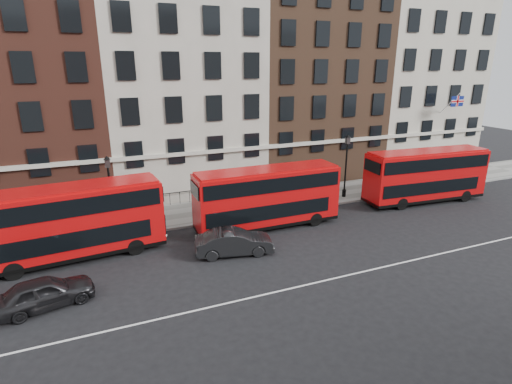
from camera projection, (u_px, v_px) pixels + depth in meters
name	position (u px, v px, depth m)	size (l,w,h in m)	color
ground	(259.00, 274.00, 21.87)	(120.00, 120.00, 0.00)	black
pavement	(207.00, 211.00, 31.07)	(80.00, 5.00, 0.15)	slate
kerb	(216.00, 222.00, 28.87)	(80.00, 0.30, 0.16)	gray
road_centre_line	(275.00, 292.00, 20.11)	(70.00, 0.12, 0.01)	white
building_terrace	(175.00, 73.00, 34.32)	(64.00, 11.95, 22.00)	#B4AD9B
bus_b	(68.00, 222.00, 22.83)	(10.68, 3.41, 4.41)	red
bus_c	(267.00, 196.00, 27.43)	(10.14, 2.48, 4.26)	red
bus_d	(425.00, 175.00, 32.61)	(10.52, 3.27, 4.35)	red
car_rear	(45.00, 293.00, 18.73)	(1.76, 4.37, 1.49)	#242427
car_front	(234.00, 242.00, 23.93)	(1.63, 4.68, 1.54)	black
lamp_post_left	(111.00, 192.00, 25.79)	(0.44, 0.44, 5.33)	black
lamp_post_right	(346.00, 163.00, 33.24)	(0.44, 0.44, 5.33)	black
traffic_light	(470.00, 157.00, 38.05)	(0.25, 0.45, 3.27)	black
iron_railings	(199.00, 195.00, 32.83)	(6.60, 0.06, 1.00)	black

